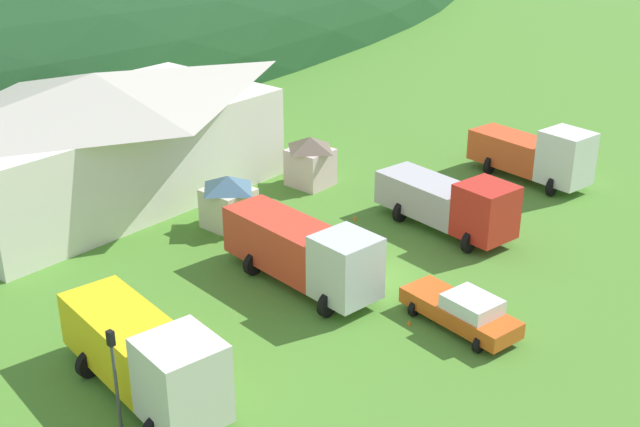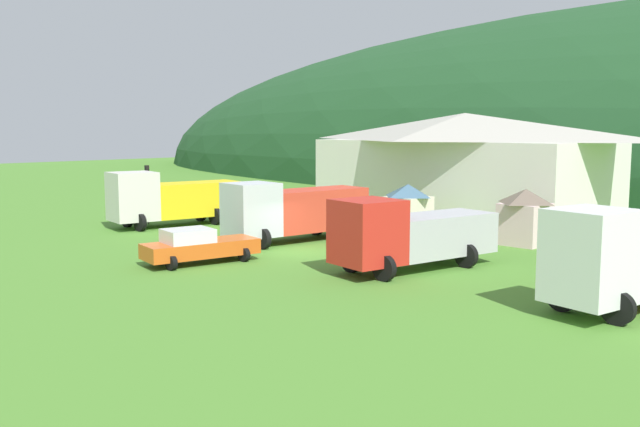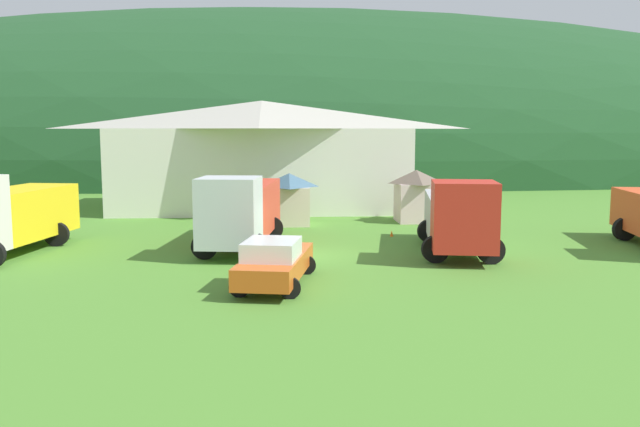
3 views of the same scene
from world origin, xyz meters
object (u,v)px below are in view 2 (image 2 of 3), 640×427
(flatbed_truck_yellow, at_px, (170,198))
(depot_building, at_px, (464,164))
(tow_truck_silver, at_px, (292,209))
(traffic_light_west, at_px, (148,188))
(crane_truck_red, at_px, (407,233))
(play_shed_pink, at_px, (525,216))
(service_pickup_orange, at_px, (198,246))
(traffic_cone_mid_row, at_px, (431,251))
(heavy_rig_white, at_px, (625,259))
(play_shed_cream, at_px, (408,207))
(traffic_cone_near_pickup, at_px, (214,255))

(flatbed_truck_yellow, bearing_deg, depot_building, 158.09)
(depot_building, height_order, tow_truck_silver, depot_building)
(tow_truck_silver, relative_size, traffic_light_west, 2.27)
(depot_building, xyz_separation_m, crane_truck_red, (8.80, -17.74, -2.09))
(play_shed_pink, relative_size, service_pickup_orange, 0.54)
(flatbed_truck_yellow, height_order, service_pickup_orange, flatbed_truck_yellow)
(play_shed_pink, distance_m, traffic_cone_mid_row, 5.97)
(traffic_light_west, bearing_deg, flatbed_truck_yellow, 17.83)
(traffic_light_west, relative_size, traffic_cone_mid_row, 6.47)
(service_pickup_orange, bearing_deg, play_shed_pink, 163.16)
(heavy_rig_white, distance_m, service_pickup_orange, 18.25)
(flatbed_truck_yellow, height_order, traffic_cone_mid_row, flatbed_truck_yellow)
(flatbed_truck_yellow, bearing_deg, play_shed_cream, 135.06)
(depot_building, bearing_deg, play_shed_pink, -40.74)
(depot_building, distance_m, tow_truck_silver, 16.03)
(depot_building, bearing_deg, traffic_light_west, -124.76)
(play_shed_cream, height_order, heavy_rig_white, heavy_rig_white)
(play_shed_cream, relative_size, crane_truck_red, 0.35)
(play_shed_pink, bearing_deg, traffic_cone_near_pickup, -124.23)
(play_shed_cream, distance_m, traffic_cone_near_pickup, 13.24)
(tow_truck_silver, relative_size, crane_truck_red, 1.05)
(flatbed_truck_yellow, xyz_separation_m, traffic_cone_near_pickup, (10.32, -4.28, -1.81))
(service_pickup_orange, bearing_deg, crane_truck_red, 136.06)
(play_shed_cream, bearing_deg, flatbed_truck_yellow, -144.66)
(depot_building, bearing_deg, traffic_cone_near_pickup, -90.81)
(heavy_rig_white, height_order, traffic_cone_near_pickup, heavy_rig_white)
(tow_truck_silver, bearing_deg, depot_building, -175.02)
(flatbed_truck_yellow, height_order, heavy_rig_white, heavy_rig_white)
(crane_truck_red, height_order, service_pickup_orange, crane_truck_red)
(flatbed_truck_yellow, bearing_deg, heavy_rig_white, 98.69)
(flatbed_truck_yellow, relative_size, traffic_light_west, 2.27)
(service_pickup_orange, distance_m, traffic_cone_mid_row, 11.82)
(play_shed_pink, height_order, tow_truck_silver, tow_truck_silver)
(heavy_rig_white, xyz_separation_m, service_pickup_orange, (-17.35, -5.56, -0.96))
(tow_truck_silver, bearing_deg, service_pickup_orange, 18.76)
(play_shed_cream, height_order, crane_truck_red, crane_truck_red)
(play_shed_cream, bearing_deg, traffic_cone_near_pickup, -98.68)
(play_shed_pink, distance_m, crane_truck_red, 9.96)
(depot_building, bearing_deg, play_shed_cream, -78.83)
(play_shed_cream, bearing_deg, heavy_rig_white, -29.11)
(tow_truck_silver, height_order, traffic_light_west, traffic_light_west)
(depot_building, bearing_deg, traffic_cone_mid_row, -62.75)
(play_shed_pink, height_order, service_pickup_orange, play_shed_pink)
(flatbed_truck_yellow, relative_size, heavy_rig_white, 1.09)
(play_shed_cream, height_order, traffic_cone_mid_row, play_shed_cream)
(service_pickup_orange, bearing_deg, play_shed_cream, -172.17)
(play_shed_pink, height_order, traffic_light_west, traffic_light_west)
(traffic_cone_near_pickup, bearing_deg, tow_truck_silver, 93.04)
(traffic_light_west, bearing_deg, depot_building, 55.24)
(play_shed_cream, bearing_deg, traffic_cone_mid_row, -42.01)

